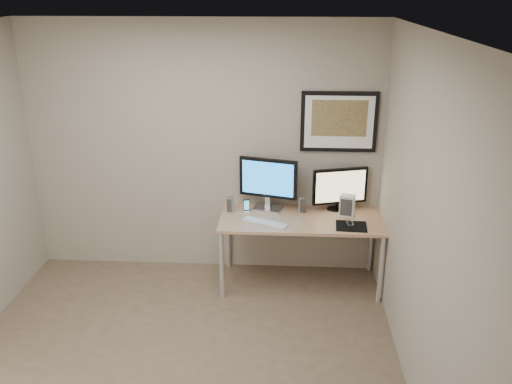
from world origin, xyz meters
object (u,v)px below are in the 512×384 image
(desk, at_px, (301,224))
(phone_dock, at_px, (246,206))
(keyboard, at_px, (265,222))
(monitor_tv, at_px, (340,188))
(speaker_right, at_px, (301,205))
(framed_art, at_px, (339,122))
(monitor_large, at_px, (268,182))
(fan_unit, at_px, (347,206))
(speaker_left, at_px, (230,204))

(desk, distance_m, phone_dock, 0.58)
(keyboard, bearing_deg, phone_dock, 151.59)
(monitor_tv, xyz_separation_m, speaker_right, (-0.38, -0.08, -0.15))
(framed_art, height_order, keyboard, framed_art)
(monitor_large, height_order, speaker_right, monitor_large)
(desk, relative_size, fan_unit, 7.35)
(framed_art, relative_size, speaker_left, 4.62)
(desk, relative_size, framed_art, 2.13)
(framed_art, relative_size, speaker_right, 4.53)
(monitor_large, bearing_deg, phone_dock, -143.80)
(framed_art, bearing_deg, speaker_left, -168.36)
(keyboard, bearing_deg, monitor_tv, 51.52)
(desk, bearing_deg, phone_dock, 168.01)
(framed_art, height_order, speaker_left, framed_art)
(framed_art, relative_size, keyboard, 1.64)
(framed_art, xyz_separation_m, speaker_right, (-0.35, -0.19, -0.81))
(monitor_large, relative_size, monitor_tv, 1.05)
(monitor_large, distance_m, monitor_tv, 0.72)
(monitor_tv, relative_size, speaker_right, 3.36)
(framed_art, bearing_deg, fan_unit, -68.08)
(desk, relative_size, speaker_right, 9.65)
(desk, distance_m, monitor_large, 0.53)
(desk, height_order, monitor_tv, monitor_tv)
(keyboard, distance_m, fan_unit, 0.84)
(monitor_large, xyz_separation_m, monitor_tv, (0.72, 0.03, -0.06))
(fan_unit, bearing_deg, speaker_left, -165.91)
(desk, xyz_separation_m, fan_unit, (0.45, 0.08, 0.17))
(framed_art, relative_size, monitor_large, 1.28)
(speaker_left, distance_m, fan_unit, 1.16)
(monitor_tv, distance_m, speaker_right, 0.42)
(speaker_right, xyz_separation_m, keyboard, (-0.35, -0.29, -0.07))
(keyboard, xyz_separation_m, fan_unit, (0.80, 0.23, 0.10))
(speaker_right, distance_m, phone_dock, 0.55)
(framed_art, bearing_deg, speaker_right, -151.88)
(monitor_large, xyz_separation_m, speaker_right, (0.34, -0.05, -0.22))
(speaker_left, bearing_deg, monitor_large, 25.39)
(monitor_tv, bearing_deg, phone_dock, 171.66)
(framed_art, xyz_separation_m, speaker_left, (-1.06, -0.22, -0.81))
(fan_unit, bearing_deg, keyboard, -148.49)
(speaker_left, relative_size, keyboard, 0.35)
(fan_unit, bearing_deg, framed_art, 127.59)
(fan_unit, bearing_deg, desk, -154.13)
(speaker_right, relative_size, fan_unit, 0.76)
(desk, xyz_separation_m, monitor_large, (-0.34, 0.20, 0.37))
(monitor_tv, height_order, speaker_right, monitor_tv)
(framed_art, xyz_separation_m, monitor_large, (-0.69, -0.13, -0.59))
(desk, distance_m, fan_unit, 0.49)
(framed_art, height_order, phone_dock, framed_art)
(phone_dock, bearing_deg, framed_art, 1.09)
(monitor_large, xyz_separation_m, speaker_left, (-0.38, -0.09, -0.22))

